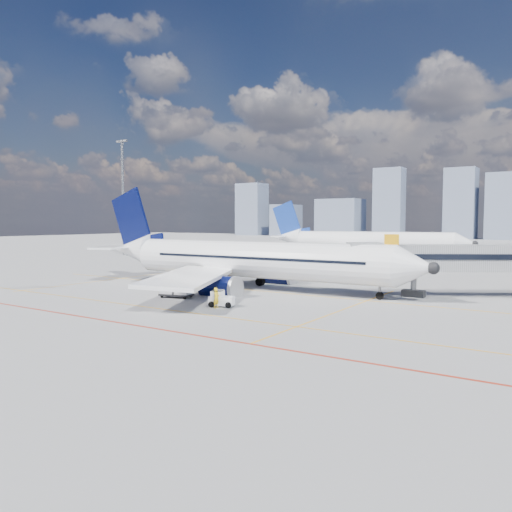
{
  "coord_description": "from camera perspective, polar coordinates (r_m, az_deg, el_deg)",
  "views": [
    {
      "loc": [
        30.86,
        -37.11,
        7.55
      ],
      "look_at": [
        3.06,
        5.39,
        4.0
      ],
      "focal_mm": 35.0,
      "sensor_mm": 36.0,
      "label": 1
    }
  ],
  "objects": [
    {
      "name": "belt_loader",
      "position": [
        57.08,
        -7.79,
        -3.06
      ],
      "size": [
        5.49,
        1.92,
        2.21
      ],
      "rotation": [
        0.0,
        0.0,
        0.13
      ],
      "color": "black",
      "rests_on": "ground"
    },
    {
      "name": "second_aircraft",
      "position": [
        107.16,
        12.21,
        1.59
      ],
      "size": [
        43.39,
        37.77,
        12.67
      ],
      "rotation": [
        0.0,
        0.0,
        0.08
      ],
      "color": "white",
      "rests_on": "ground"
    },
    {
      "name": "floodlight_mast_nw",
      "position": [
        115.56,
        -14.97,
        6.86
      ],
      "size": [
        3.2,
        0.61,
        25.45
      ],
      "color": "slate",
      "rests_on": "ground"
    },
    {
      "name": "apron_markings",
      "position": [
        46.35,
        -10.16,
        -5.44
      ],
      "size": [
        90.0,
        35.12,
        0.01
      ],
      "color": "orange",
      "rests_on": "ground"
    },
    {
      "name": "ground",
      "position": [
        48.86,
        -6.5,
        -4.92
      ],
      "size": [
        420.0,
        420.0,
        0.0
      ],
      "primitive_type": "plane",
      "color": "gray",
      "rests_on": "ground"
    },
    {
      "name": "main_aircraft",
      "position": [
        56.26,
        -1.63,
        -0.42
      ],
      "size": [
        42.29,
        36.85,
        12.32
      ],
      "rotation": [
        0.0,
        0.0,
        0.02
      ],
      "color": "white",
      "rests_on": "ground"
    },
    {
      "name": "jet_bridge",
      "position": [
        54.65,
        25.37,
        -0.38
      ],
      "size": [
        23.55,
        15.78,
        6.3
      ],
      "color": "#92959A",
      "rests_on": "ground"
    },
    {
      "name": "ramp_worker",
      "position": [
        43.59,
        -4.56,
        -4.79
      ],
      "size": [
        0.44,
        0.66,
        1.79
      ],
      "primitive_type": "imported",
      "rotation": [
        0.0,
        0.0,
        1.59
      ],
      "color": "yellow",
      "rests_on": "ground"
    },
    {
      "name": "baggage_tug",
      "position": [
        44.31,
        -4.07,
        -4.89
      ],
      "size": [
        2.41,
        1.89,
        1.49
      ],
      "rotation": [
        0.0,
        0.0,
        0.33
      ],
      "color": "white",
      "rests_on": "ground"
    },
    {
      "name": "distant_skyline",
      "position": [
        230.06,
        24.17,
        4.8
      ],
      "size": [
        250.16,
        15.96,
        31.92
      ],
      "color": "slate",
      "rests_on": "ground"
    },
    {
      "name": "cargo_dolly",
      "position": [
        49.99,
        -9.1,
        -3.6
      ],
      "size": [
        3.49,
        2.1,
        1.79
      ],
      "rotation": [
        0.0,
        0.0,
        0.21
      ],
      "color": "black",
      "rests_on": "ground"
    }
  ]
}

